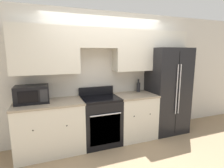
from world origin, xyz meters
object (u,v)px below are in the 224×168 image
object	(u,v)px
bottle	(138,87)
microwave	(32,94)
oven_range	(101,120)
refrigerator	(165,90)

from	to	relation	value
bottle	microwave	bearing A→B (deg)	-176.36
oven_range	microwave	xyz separation A→B (m)	(-1.19, 0.07, 0.61)
microwave	bottle	xyz separation A→B (m)	(2.13, 0.14, -0.04)
oven_range	refrigerator	xyz separation A→B (m)	(1.57, 0.07, 0.47)
refrigerator	microwave	world-z (taller)	refrigerator
oven_range	microwave	distance (m)	1.34
oven_range	microwave	size ratio (longest dim) A/B	2.00
refrigerator	oven_range	bearing A→B (deg)	-177.35
oven_range	bottle	bearing A→B (deg)	12.29
refrigerator	microwave	xyz separation A→B (m)	(-2.76, -0.00, 0.13)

